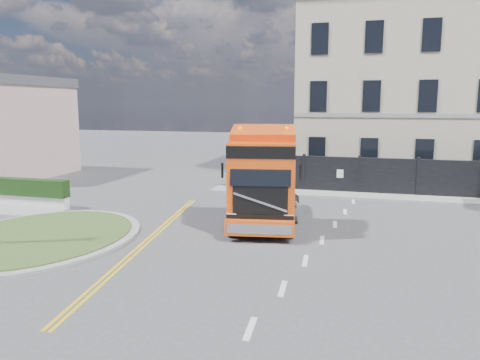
% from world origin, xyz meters
% --- Properties ---
extents(ground, '(120.00, 120.00, 0.00)m').
position_xyz_m(ground, '(0.00, 0.00, 0.00)').
color(ground, '#424244').
rests_on(ground, ground).
extents(traffic_island, '(6.80, 6.80, 0.17)m').
position_xyz_m(traffic_island, '(-7.00, -3.00, 0.08)').
color(traffic_island, gray).
rests_on(traffic_island, ground).
extents(hoarding_fence, '(18.80, 0.25, 2.00)m').
position_xyz_m(hoarding_fence, '(6.55, 9.00, 1.00)').
color(hoarding_fence, black).
rests_on(hoarding_fence, ground).
extents(georgian_building, '(12.30, 10.30, 12.80)m').
position_xyz_m(georgian_building, '(6.00, 16.50, 5.77)').
color(georgian_building, '#B2AB8D').
rests_on(georgian_building, ground).
extents(pavement_far, '(20.00, 1.60, 0.12)m').
position_xyz_m(pavement_far, '(6.00, 8.10, 0.06)').
color(pavement_far, gray).
rests_on(pavement_far, ground).
extents(truck, '(3.45, 6.85, 3.92)m').
position_xyz_m(truck, '(0.49, 0.85, 1.76)').
color(truck, black).
rests_on(truck, ground).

